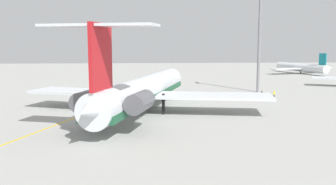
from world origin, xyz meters
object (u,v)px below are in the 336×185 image
(ground_crew_near_nose, at_px, (262,94))
(ground_crew_portside, at_px, (274,93))
(airliner_far_left, at_px, (300,67))
(ground_crew_near_tail, at_px, (99,86))
(light_mast, at_px, (259,35))
(safety_cone_nose, at_px, (117,91))
(main_jetliner, at_px, (142,91))

(ground_crew_near_nose, bearing_deg, ground_crew_portside, 34.37)
(airliner_far_left, bearing_deg, ground_crew_near_tail, 106.00)
(light_mast, bearing_deg, safety_cone_nose, -93.67)
(ground_crew_near_nose, bearing_deg, safety_cone_nose, 176.94)
(airliner_far_left, height_order, ground_crew_near_nose, airliner_far_left)
(ground_crew_near_tail, xyz_separation_m, safety_cone_nose, (2.40, 4.39, -0.88))
(airliner_far_left, distance_m, ground_crew_near_tail, 85.51)
(airliner_far_left, relative_size, ground_crew_portside, 14.47)
(ground_crew_portside, xyz_separation_m, safety_cone_nose, (-13.45, -34.14, -0.89))
(ground_crew_near_nose, bearing_deg, main_jetliner, -129.39)
(main_jetliner, distance_m, airliner_far_left, 98.68)
(ground_crew_near_nose, relative_size, light_mast, 0.07)
(main_jetliner, height_order, ground_crew_near_tail, main_jetliner)
(safety_cone_nose, bearing_deg, light_mast, 86.33)
(airliner_far_left, distance_m, light_mast, 62.48)
(ground_crew_near_tail, xyz_separation_m, light_mast, (4.59, 38.48, 12.37))
(airliner_far_left, height_order, safety_cone_nose, airliner_far_left)
(safety_cone_nose, height_order, light_mast, light_mast)
(airliner_far_left, xyz_separation_m, ground_crew_near_tail, (47.54, -71.07, -1.22))
(ground_crew_portside, height_order, light_mast, light_mast)
(main_jetliner, bearing_deg, light_mast, -30.47)
(ground_crew_near_tail, distance_m, safety_cone_nose, 5.08)
(main_jetliner, xyz_separation_m, ground_crew_near_nose, (-13.99, 24.90, -2.69))
(main_jetliner, xyz_separation_m, airliner_far_left, (-78.06, 60.35, -1.47))
(ground_crew_portside, bearing_deg, light_mast, 146.83)
(ground_crew_near_tail, xyz_separation_m, ground_crew_portside, (15.85, 38.52, 0.01))
(safety_cone_nose, bearing_deg, ground_crew_portside, 68.49)
(main_jetliner, relative_size, light_mast, 1.93)
(light_mast, bearing_deg, airliner_far_left, 147.99)
(main_jetliner, xyz_separation_m, ground_crew_portside, (-14.67, 27.81, -2.68))
(airliner_far_left, bearing_deg, main_jetliner, 124.51)
(ground_crew_portside, relative_size, safety_cone_nose, 3.34)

